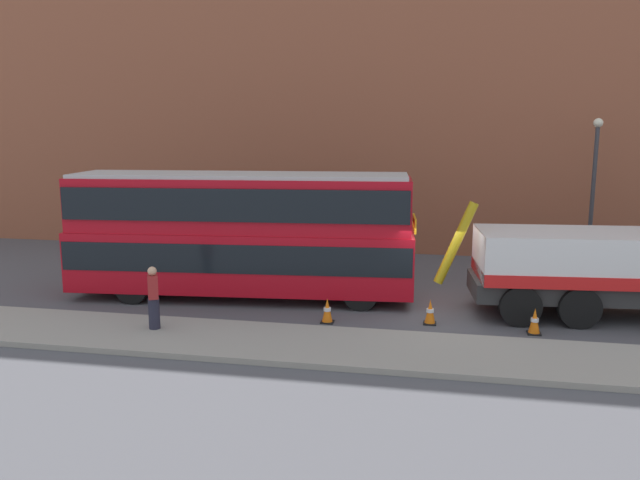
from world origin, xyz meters
name	(u,v)px	position (x,y,z in m)	size (l,w,h in m)	color
ground_plane	(440,308)	(0.00, 0.00, 0.00)	(120.00, 120.00, 0.00)	#4C4C51
near_kerb	(439,354)	(0.00, -4.20, 0.07)	(60.00, 2.80, 0.15)	gray
building_facade	(448,65)	(0.00, 8.87, 8.07)	(60.00, 1.50, 16.00)	#935138
double_decker_bus	(241,230)	(-6.37, 0.06, 2.23)	(11.18, 3.49, 4.06)	#B70C19
pedestrian_onlooker	(153,299)	(-7.57, -3.91, 0.99)	(0.42, 0.47, 1.71)	#232333
traffic_cone_near_bus	(327,311)	(-3.17, -2.06, 0.34)	(0.36, 0.36, 0.72)	orange
traffic_cone_midway	(430,312)	(-0.28, -1.63, 0.34)	(0.36, 0.36, 0.72)	orange
traffic_cone_near_truck	(535,322)	(2.50, -1.98, 0.34)	(0.36, 0.36, 0.72)	orange
street_lamp	(594,180)	(5.66, 6.67, 3.47)	(0.36, 0.36, 5.83)	#38383D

